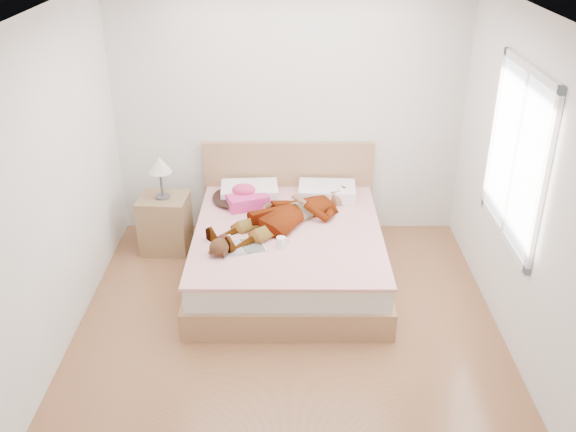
# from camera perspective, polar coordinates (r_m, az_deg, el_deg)

# --- Properties ---
(ground) EXTENTS (4.00, 4.00, 0.00)m
(ground) POSITION_cam_1_polar(r_m,az_deg,el_deg) (5.47, -0.02, -10.61)
(ground) COLOR #56331A
(ground) RESTS_ON ground
(woman) EXTENTS (1.67, 1.54, 0.23)m
(woman) POSITION_cam_1_polar(r_m,az_deg,el_deg) (6.11, 0.09, 0.54)
(woman) COLOR white
(woman) RESTS_ON bed
(hair) EXTENTS (0.51, 0.59, 0.08)m
(hair) POSITION_cam_1_polar(r_m,az_deg,el_deg) (6.57, -4.88, 1.68)
(hair) COLOR black
(hair) RESTS_ON bed
(phone) EXTENTS (0.09, 0.09, 0.05)m
(phone) POSITION_cam_1_polar(r_m,az_deg,el_deg) (6.47, -4.35, 2.54)
(phone) COLOR silver
(phone) RESTS_ON bed
(room_shell) EXTENTS (4.00, 4.00, 4.00)m
(room_shell) POSITION_cam_1_polar(r_m,az_deg,el_deg) (5.30, 19.64, 5.04)
(room_shell) COLOR white
(room_shell) RESTS_ON ground
(bed) EXTENTS (1.80, 2.08, 1.00)m
(bed) POSITION_cam_1_polar(r_m,az_deg,el_deg) (6.19, 0.00, -2.74)
(bed) COLOR brown
(bed) RESTS_ON ground
(towel) EXTENTS (0.49, 0.44, 0.21)m
(towel) POSITION_cam_1_polar(r_m,az_deg,el_deg) (6.45, -3.76, 1.67)
(towel) COLOR #DB3B83
(towel) RESTS_ON bed
(magazine) EXTENTS (0.46, 0.37, 0.02)m
(magazine) POSITION_cam_1_polar(r_m,az_deg,el_deg) (5.69, -4.05, -2.81)
(magazine) COLOR white
(magazine) RESTS_ON bed
(coffee_mug) EXTENTS (0.12, 0.10, 0.09)m
(coffee_mug) POSITION_cam_1_polar(r_m,az_deg,el_deg) (5.69, -0.60, -2.31)
(coffee_mug) COLOR white
(coffee_mug) RESTS_ON bed
(plush_toy) EXTENTS (0.22, 0.29, 0.15)m
(plush_toy) POSITION_cam_1_polar(r_m,az_deg,el_deg) (5.60, -6.06, -2.65)
(plush_toy) COLOR black
(plush_toy) RESTS_ON bed
(nightstand) EXTENTS (0.51, 0.46, 1.03)m
(nightstand) POSITION_cam_1_polar(r_m,az_deg,el_deg) (6.68, -10.89, -0.27)
(nightstand) COLOR brown
(nightstand) RESTS_ON ground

